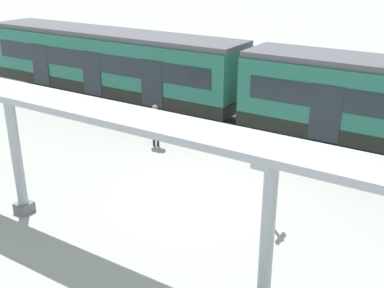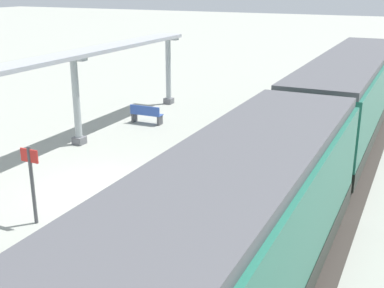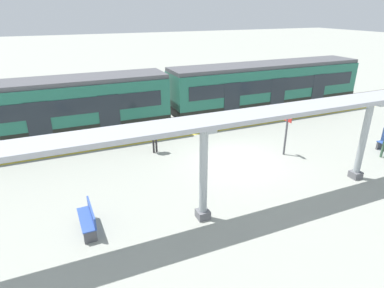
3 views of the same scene
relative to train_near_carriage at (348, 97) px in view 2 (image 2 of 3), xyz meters
name	(u,v)px [view 2 (image 2 of 3)]	position (x,y,z in m)	size (l,w,h in m)	color
ground_plane	(107,192)	(5.82, 8.63, -1.83)	(176.00, 176.00, 0.00)	#9EA196
tactile_edge_strip	(225,217)	(1.83, 8.63, -1.83)	(0.47, 28.94, 0.01)	yellow
trackbed	(290,231)	(-0.01, 8.63, -1.83)	(3.20, 40.94, 0.01)	#38332D
train_near_carriage	(348,97)	(0.00, 0.00, 0.00)	(2.65, 13.85, 3.48)	#226954
train_far_carriage	(197,288)	(0.00, 14.43, 0.00)	(2.65, 13.85, 3.48)	#226954
canopy_pillar_nearest	(168,71)	(9.59, -2.59, -0.06)	(1.10, 0.44, 3.50)	slate
canopy_pillar_second	(76,101)	(9.59, 5.09, -0.06)	(1.10, 0.44, 3.50)	slate
canopy_beam	(1,70)	(9.59, 8.69, 1.75)	(1.20, 23.37, 0.16)	#A8AAB2
bench_mid_platform	(146,114)	(8.68, 1.32, -1.39)	(1.51, 0.48, 0.86)	#3353A8
platform_info_sign	(32,178)	(6.35, 11.17, -0.50)	(0.56, 0.10, 2.20)	#4C4C51
passenger_waiting_near_edge	(217,141)	(3.50, 5.24, -0.81)	(0.30, 0.50, 1.63)	#292729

